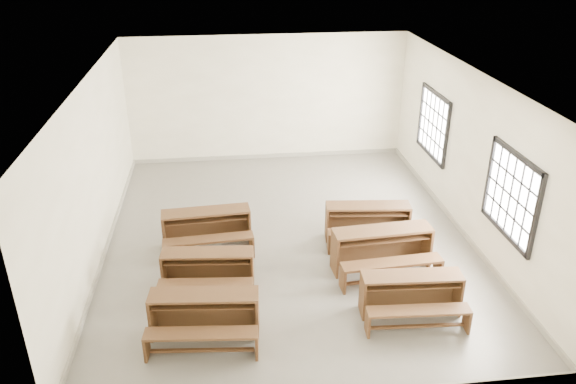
{
  "coord_description": "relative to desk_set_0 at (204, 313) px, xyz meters",
  "views": [
    {
      "loc": [
        -1.17,
        -9.53,
        5.6
      ],
      "look_at": [
        0.0,
        0.0,
        1.0
      ],
      "focal_mm": 35.0,
      "sensor_mm": 36.0,
      "label": 1
    }
  ],
  "objects": [
    {
      "name": "desk_set_1",
      "position": [
        0.04,
        1.23,
        -0.02
      ],
      "size": [
        1.6,
        0.93,
        0.69
      ],
      "rotation": [
        0.0,
        0.0,
        -0.09
      ],
      "color": "brown",
      "rests_on": "ground"
    },
    {
      "name": "desk_set_0",
      "position": [
        0.0,
        0.0,
        0.0
      ],
      "size": [
        1.68,
        0.98,
        0.72
      ],
      "rotation": [
        0.0,
        0.0,
        -0.1
      ],
      "color": "brown",
      "rests_on": "ground"
    },
    {
      "name": "desk_set_4",
      "position": [
        3.1,
        1.43,
        0.04
      ],
      "size": [
        1.81,
        1.02,
        0.79
      ],
      "rotation": [
        0.0,
        0.0,
        0.07
      ],
      "color": "brown",
      "rests_on": "ground"
    },
    {
      "name": "desk_set_2",
      "position": [
        0.02,
        2.61,
        0.01
      ],
      "size": [
        1.71,
        0.97,
        0.74
      ],
      "rotation": [
        0.0,
        0.0,
        0.07
      ],
      "color": "brown",
      "rests_on": "ground"
    },
    {
      "name": "desk_set_5",
      "position": [
        3.11,
        2.5,
        0.0
      ],
      "size": [
        1.7,
        1.0,
        0.73
      ],
      "rotation": [
        0.0,
        0.0,
        -0.1
      ],
      "color": "brown",
      "rests_on": "ground"
    },
    {
      "name": "desk_set_3",
      "position": [
        3.21,
        0.13,
        -0.01
      ],
      "size": [
        1.61,
        0.91,
        0.7
      ],
      "rotation": [
        0.0,
        0.0,
        -0.06
      ],
      "color": "brown",
      "rests_on": "ground"
    },
    {
      "name": "room",
      "position": [
        1.67,
        2.74,
        1.72
      ],
      "size": [
        8.5,
        8.5,
        3.2
      ],
      "color": "slate",
      "rests_on": "ground"
    }
  ]
}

